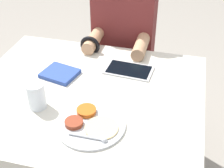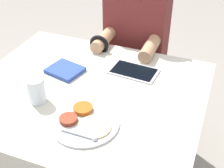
# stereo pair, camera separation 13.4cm
# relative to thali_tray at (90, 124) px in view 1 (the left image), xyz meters

# --- Properties ---
(dining_table) EXTENTS (1.05, 0.89, 0.77)m
(dining_table) POSITION_rel_thali_tray_xyz_m (-0.09, 0.20, -0.40)
(dining_table) COLOR beige
(dining_table) RESTS_ON ground_plane
(thali_tray) EXTENTS (0.27, 0.27, 0.03)m
(thali_tray) POSITION_rel_thali_tray_xyz_m (0.00, 0.00, 0.00)
(thali_tray) COLOR #B7BABF
(thali_tray) RESTS_ON dining_table
(red_notebook) EXTENTS (0.19, 0.17, 0.02)m
(red_notebook) POSITION_rel_thali_tray_xyz_m (-0.25, 0.30, -0.00)
(red_notebook) COLOR silver
(red_notebook) RESTS_ON dining_table
(tablet_device) EXTENTS (0.24, 0.16, 0.01)m
(tablet_device) POSITION_rel_thali_tray_xyz_m (0.07, 0.42, -0.00)
(tablet_device) COLOR #B7B7BC
(tablet_device) RESTS_ON dining_table
(person_diner) EXTENTS (0.37, 0.42, 1.26)m
(person_diner) POSITION_rel_thali_tray_xyz_m (-0.04, 0.82, -0.18)
(person_diner) COLOR black
(person_diner) RESTS_ON ground_plane
(drinking_glass) EXTENTS (0.08, 0.08, 0.11)m
(drinking_glass) POSITION_rel_thali_tray_xyz_m (-0.25, 0.06, 0.05)
(drinking_glass) COLOR silver
(drinking_glass) RESTS_ON dining_table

